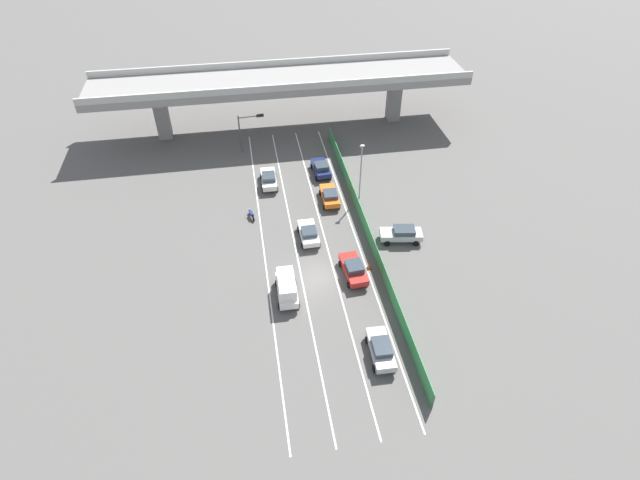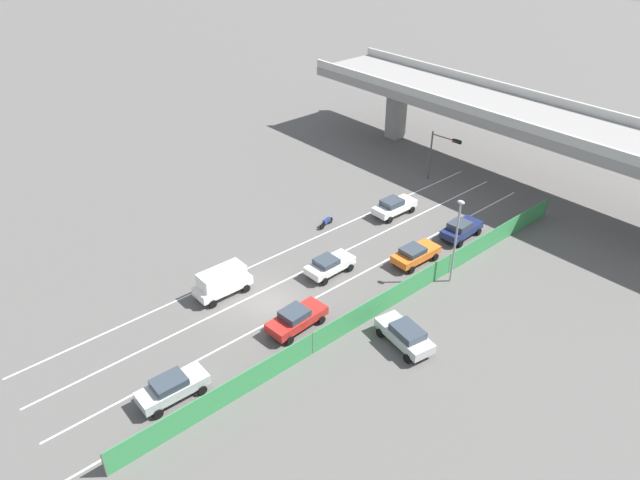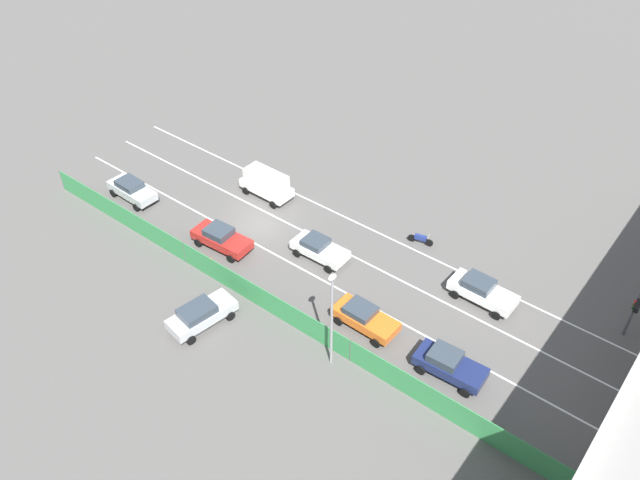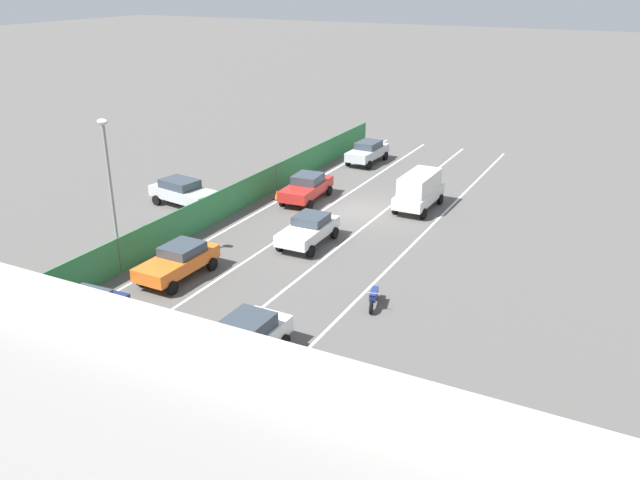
% 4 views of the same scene
% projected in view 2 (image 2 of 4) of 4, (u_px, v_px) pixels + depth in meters
% --- Properties ---
extents(ground_plane, '(300.00, 300.00, 0.00)m').
position_uv_depth(ground_plane, '(272.00, 303.00, 44.98)').
color(ground_plane, '#565451').
extents(lane_line_left_edge, '(0.14, 48.10, 0.01)m').
position_uv_depth(lane_line_left_edge, '(292.00, 248.00, 51.63)').
color(lane_line_left_edge, silver).
rests_on(lane_line_left_edge, ground).
extents(lane_line_mid_left, '(0.14, 48.10, 0.01)m').
position_uv_depth(lane_line_mid_left, '(317.00, 265.00, 49.46)').
color(lane_line_mid_left, silver).
rests_on(lane_line_mid_left, ground).
extents(lane_line_mid_right, '(0.14, 48.10, 0.01)m').
position_uv_depth(lane_line_mid_right, '(345.00, 282.00, 47.29)').
color(lane_line_mid_right, silver).
rests_on(lane_line_mid_right, ground).
extents(lane_line_right_edge, '(0.14, 48.10, 0.01)m').
position_uv_depth(lane_line_right_edge, '(375.00, 302.00, 45.12)').
color(lane_line_right_edge, silver).
rests_on(lane_line_right_edge, ground).
extents(elevated_overpass, '(52.72, 9.26, 8.54)m').
position_uv_depth(elevated_overpass, '(523.00, 120.00, 59.37)').
color(elevated_overpass, gray).
rests_on(elevated_overpass, ground).
extents(green_fence, '(0.10, 44.20, 1.81)m').
position_uv_depth(green_fence, '(387.00, 300.00, 43.87)').
color(green_fence, '#338447').
rests_on(green_fence, ground).
extents(car_sedan_red, '(2.32, 4.73, 1.67)m').
position_uv_depth(car_sedan_red, '(296.00, 318.00, 42.03)').
color(car_sedan_red, red).
rests_on(car_sedan_red, ground).
extents(car_hatchback_white, '(2.09, 4.25, 1.55)m').
position_uv_depth(car_hatchback_white, '(329.00, 265.00, 47.91)').
color(car_hatchback_white, silver).
rests_on(car_hatchback_white, ground).
extents(car_sedan_navy, '(2.25, 4.39, 1.68)m').
position_uv_depth(car_sedan_navy, '(461.00, 229.00, 52.73)').
color(car_sedan_navy, navy).
rests_on(car_sedan_navy, ground).
extents(car_sedan_white, '(2.07, 4.57, 1.69)m').
position_uv_depth(car_sedan_white, '(394.00, 206.00, 56.33)').
color(car_sedan_white, white).
rests_on(car_sedan_white, ground).
extents(car_van_white, '(2.08, 4.48, 2.26)m').
position_uv_depth(car_van_white, '(222.00, 281.00, 45.31)').
color(car_van_white, silver).
rests_on(car_van_white, ground).
extents(car_taxi_orange, '(2.08, 4.40, 1.56)m').
position_uv_depth(car_taxi_orange, '(415.00, 254.00, 49.29)').
color(car_taxi_orange, orange).
rests_on(car_taxi_orange, ground).
extents(car_sedan_silver, '(2.05, 4.47, 1.64)m').
position_uv_depth(car_sedan_silver, '(172.00, 387.00, 36.33)').
color(car_sedan_silver, '#B7BABC').
rests_on(car_sedan_silver, ground).
extents(motorcycle, '(0.71, 1.92, 0.93)m').
position_uv_depth(motorcycle, '(327.00, 222.00, 54.69)').
color(motorcycle, black).
rests_on(motorcycle, ground).
extents(parked_wagon_silver, '(4.76, 2.62, 1.67)m').
position_uv_depth(parked_wagon_silver, '(405.00, 335.00, 40.48)').
color(parked_wagon_silver, '#B2B5B7').
rests_on(parked_wagon_silver, ground).
extents(traffic_light, '(3.48, 0.54, 5.39)m').
position_uv_depth(traffic_light, '(441.00, 149.00, 60.87)').
color(traffic_light, '#47474C').
rests_on(traffic_light, ground).
extents(street_lamp, '(0.60, 0.36, 7.31)m').
position_uv_depth(street_lamp, '(457.00, 234.00, 45.14)').
color(street_lamp, gray).
rests_on(street_lamp, ground).
extents(traffic_cone, '(0.47, 0.47, 0.64)m').
position_uv_depth(traffic_cone, '(320.00, 333.00, 41.59)').
color(traffic_cone, orange).
rests_on(traffic_cone, ground).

